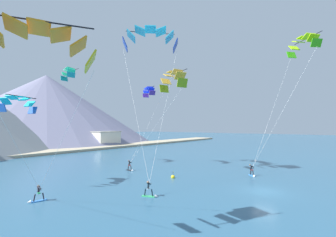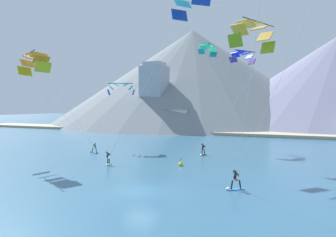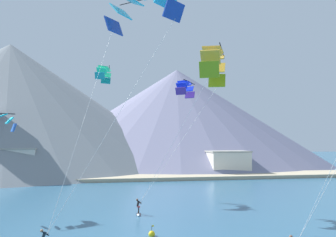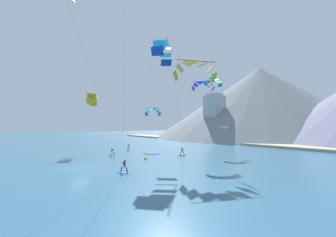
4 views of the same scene
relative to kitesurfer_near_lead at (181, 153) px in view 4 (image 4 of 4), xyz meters
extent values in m
plane|color=#2D5B7A|center=(1.36, -20.88, -0.57)|extent=(400.00, 400.00, 0.00)
cube|color=black|center=(0.05, 0.19, -0.54)|extent=(0.62, 1.48, 0.07)
cylinder|color=black|center=(0.09, 0.59, -0.12)|extent=(0.16, 0.27, 0.77)
cylinder|color=black|center=(0.00, -0.20, -0.12)|extent=(0.16, 0.27, 0.77)
cube|color=red|center=(0.05, 0.19, 0.30)|extent=(0.35, 0.28, 0.12)
cylinder|color=black|center=(-0.02, 0.20, 0.64)|extent=(0.39, 0.27, 0.65)
cylinder|color=black|center=(0.10, 0.31, 0.83)|extent=(0.56, 0.15, 0.42)
cylinder|color=black|center=(0.07, 0.06, 0.83)|extent=(0.56, 0.15, 0.42)
cylinder|color=black|center=(0.26, 0.17, 0.80)|extent=(0.10, 0.52, 0.03)
sphere|color=brown|center=(-0.11, 0.21, 1.06)|extent=(0.23, 0.23, 0.23)
cone|color=white|center=(-0.06, -0.67, -0.47)|extent=(0.39, 0.34, 0.36)
cube|color=#337FDB|center=(-15.94, -4.25, -0.54)|extent=(1.49, 0.64, 0.07)
cylinder|color=#231E28|center=(-15.55, -4.30, -0.17)|extent=(0.24, 0.14, 0.68)
cylinder|color=#231E28|center=(-16.33, -4.19, -0.17)|extent=(0.24, 0.14, 0.68)
cube|color=#33B266|center=(-15.94, -4.25, 0.21)|extent=(0.26, 0.31, 0.12)
cylinder|color=#231E28|center=(-15.92, -4.14, 0.52)|extent=(0.26, 0.45, 0.58)
cylinder|color=#231E28|center=(-15.83, -4.25, 0.69)|extent=(0.15, 0.50, 0.38)
cylinder|color=#231E28|center=(-16.05, -4.22, 0.69)|extent=(0.15, 0.50, 0.38)
cylinder|color=black|center=(-15.96, -4.42, 0.66)|extent=(0.52, 0.11, 0.03)
sphere|color=#9E7051|center=(-15.90, -3.97, 0.86)|extent=(0.21, 0.21, 0.21)
cone|color=white|center=(-16.80, -4.12, -0.47)|extent=(0.35, 0.40, 0.36)
cube|color=#337FDB|center=(8.65, -17.20, -0.54)|extent=(1.37, 1.28, 0.07)
cylinder|color=black|center=(8.95, -16.94, -0.13)|extent=(0.27, 0.26, 0.76)
cylinder|color=black|center=(8.36, -17.47, -0.13)|extent=(0.27, 0.26, 0.76)
cube|color=red|center=(8.65, -17.20, 0.29)|extent=(0.39, 0.40, 0.12)
cylinder|color=black|center=(8.58, -17.12, 0.64)|extent=(0.48, 0.49, 0.65)
cylinder|color=black|center=(8.73, -17.11, 0.82)|extent=(0.43, 0.47, 0.42)
cylinder|color=black|center=(8.55, -17.27, 0.82)|extent=(0.43, 0.47, 0.42)
cylinder|color=black|center=(8.76, -17.33, 0.79)|extent=(0.41, 0.37, 0.03)
sphere|color=brown|center=(8.46, -16.99, 1.02)|extent=(0.23, 0.23, 0.23)
cone|color=white|center=(8.00, -17.78, -0.47)|extent=(0.46, 0.47, 0.36)
cube|color=#33B266|center=(-8.17, -11.81, -0.54)|extent=(0.95, 1.50, 0.07)
cylinder|color=#14232D|center=(-8.32, -11.44, -0.14)|extent=(0.21, 0.27, 0.74)
cylinder|color=#14232D|center=(-8.02, -12.17, -0.14)|extent=(0.21, 0.27, 0.74)
cube|color=white|center=(-8.17, -11.81, 0.27)|extent=(0.38, 0.34, 0.12)
cylinder|color=#14232D|center=(-8.26, -11.84, 0.60)|extent=(0.46, 0.36, 0.63)
cylinder|color=#14232D|center=(-8.21, -11.69, 0.78)|extent=(0.52, 0.28, 0.41)
cylinder|color=#14232D|center=(-8.12, -11.91, 0.78)|extent=(0.52, 0.28, 0.41)
cylinder|color=black|center=(-8.00, -11.74, 0.75)|extent=(0.22, 0.49, 0.03)
sphere|color=#9E7051|center=(-8.38, -11.89, 0.99)|extent=(0.23, 0.23, 0.23)
cone|color=white|center=(-7.85, -12.61, -0.47)|extent=(0.45, 0.41, 0.36)
cube|color=#769914|center=(8.96, -0.02, 14.33)|extent=(2.00, 1.29, 1.58)
cube|color=gold|center=(8.68, -0.72, 15.67)|extent=(2.23, 1.81, 1.31)
cube|color=gold|center=(8.19, -1.86, 16.58)|extent=(2.38, 2.15, 0.81)
cube|color=gold|center=(7.58, -3.23, 16.91)|extent=(2.41, 2.25, 0.17)
cube|color=gold|center=(6.94, -4.60, 16.58)|extent=(2.36, 2.19, 0.81)
cube|color=gold|center=(6.41, -5.72, 15.67)|extent=(2.21, 1.87, 1.31)
cube|color=#769914|center=(6.06, -6.39, 14.33)|extent=(1.97, 1.37, 1.58)
cylinder|color=black|center=(8.36, -3.59, 16.89)|extent=(2.79, 6.42, 0.10)
cylinder|color=silver|center=(4.63, 0.14, 7.18)|extent=(8.77, 0.07, 12.78)
cylinder|color=silver|center=(3.12, -3.18, 7.18)|extent=(5.76, 6.72, 12.79)
cube|color=gold|center=(-16.53, -13.81, 11.50)|extent=(1.65, 1.97, 1.38)
cube|color=orange|center=(-17.23, -13.36, 12.51)|extent=(1.92, 2.13, 1.18)
cube|color=orange|center=(-18.23, -12.83, 13.18)|extent=(2.04, 2.25, 0.83)
cube|color=orange|center=(-19.41, -12.29, 13.41)|extent=(2.01, 2.30, 0.37)
cube|color=orange|center=(-20.61, -11.81, 13.18)|extent=(1.89, 2.29, 0.83)
cube|color=orange|center=(-21.68, -11.44, 12.51)|extent=(1.62, 2.24, 1.18)
cube|color=gold|center=(-22.49, -11.24, 11.50)|extent=(1.25, 2.12, 1.38)
cylinder|color=black|center=(-19.75, -13.07, 13.53)|extent=(5.76, 3.52, 0.10)
cylinder|color=silver|center=(-16.14, -9.20, 5.78)|extent=(0.39, 9.61, 10.26)
cylinder|color=silver|center=(-19.36, -7.81, 5.78)|extent=(6.83, 6.84, 10.26)
cylinder|color=silver|center=(12.74, -19.33, 9.55)|extent=(8.00, 4.05, 17.53)
cylinder|color=silver|center=(10.63, -21.37, 9.55)|extent=(3.78, 8.13, 17.53)
cube|color=#16379A|center=(-2.89, -1.85, 19.42)|extent=(2.10, 2.25, 1.72)
cube|color=#2FC2DF|center=(-2.18, -2.44, 20.79)|extent=(2.49, 2.62, 1.46)
cube|color=#2FC2DF|center=(-1.20, -3.41, 21.71)|extent=(2.76, 2.81, 0.97)
cube|color=#2FC2DF|center=(-0.10, -4.59, 22.03)|extent=(2.88, 2.83, 0.34)
cube|color=#2FC2DF|center=(0.96, -5.82, 21.71)|extent=(2.86, 2.70, 0.97)
cube|color=#2FC2DF|center=(1.80, -6.90, 20.79)|extent=(2.68, 2.40, 1.46)
cube|color=#16379A|center=(2.31, -7.67, 19.42)|extent=(2.36, 1.96, 1.72)
cylinder|color=black|center=(0.67, -3.90, 21.93)|extent=(5.85, 5.41, 0.10)
cylinder|color=silver|center=(-5.56, -6.73, 9.69)|extent=(4.93, 10.04, 17.89)
cylinder|color=silver|center=(-2.80, -9.82, 9.69)|extent=(10.45, 3.87, 17.89)
cube|color=teal|center=(-3.21, 16.18, 16.45)|extent=(1.49, 0.51, 1.07)
cube|color=#28DF9B|center=(-3.17, 15.64, 17.24)|extent=(1.55, 0.87, 0.98)
cube|color=#28DF9B|center=(-3.23, 14.85, 17.78)|extent=(1.59, 1.14, 0.74)
cube|color=#28DF9B|center=(-3.39, 13.92, 17.96)|extent=(1.59, 1.27, 0.38)
cube|color=#28DF9B|center=(-3.62, 13.01, 17.78)|extent=(1.56, 1.33, 0.74)
cube|color=#28DF9B|center=(-3.89, 12.26, 17.24)|extent=(1.51, 1.23, 0.98)
cube|color=teal|center=(-4.14, 11.78, 16.45)|extent=(1.43, 0.98, 1.07)
cylinder|color=black|center=(-2.78, 13.79, 17.85)|extent=(0.21, 4.51, 0.10)
cube|color=#4B298F|center=(6.44, 2.65, 12.92)|extent=(1.23, 1.02, 0.84)
cube|color=#1229ED|center=(6.17, 2.24, 13.57)|extent=(1.34, 1.21, 0.71)
cube|color=#1229ED|center=(5.82, 1.66, 14.00)|extent=(1.42, 1.31, 0.48)
cube|color=#1229ED|center=(5.43, 0.96, 14.15)|extent=(1.43, 1.30, 0.18)
cube|color=#1229ED|center=(5.05, 0.26, 14.00)|extent=(1.43, 1.27, 0.48)
cube|color=#1229ED|center=(4.74, -0.35, 13.57)|extent=(1.37, 1.14, 0.71)
cube|color=#4B298F|center=(4.54, -0.79, 12.92)|extent=(1.27, 0.93, 0.84)
cylinder|color=black|center=(5.89, 0.71, 14.18)|extent=(2.20, 3.44, 0.10)
cube|color=blue|center=(-13.65, 3.75, 8.91)|extent=(0.87, 1.24, 0.94)
cube|color=#0BC7DA|center=(-14.08, 3.56, 9.70)|extent=(1.15, 1.37, 0.79)
cube|color=#0BC7DA|center=(-14.76, 3.25, 10.23)|extent=(1.32, 1.45, 0.50)
cube|color=#0BC7DA|center=(-15.58, 2.88, 10.42)|extent=(1.35, 1.46, 0.13)
cube|color=#0BC7DA|center=(-16.40, 2.52, 10.23)|extent=(1.32, 1.45, 0.50)
cube|color=#0BC7DA|center=(-17.09, 2.22, 9.70)|extent=(1.14, 1.37, 0.79)
cube|color=blue|center=(-17.52, 2.04, 8.91)|extent=(0.86, 1.25, 0.94)
cylinder|color=black|center=(-15.37, 2.40, 10.42)|extent=(3.89, 1.83, 0.10)
sphere|color=yellow|center=(0.15, -8.79, -0.42)|extent=(0.56, 0.56, 0.56)
cylinder|color=black|center=(0.15, -8.79, 0.08)|extent=(0.04, 0.04, 0.44)
cube|color=yellow|center=(0.24, -8.79, 0.26)|extent=(0.18, 0.01, 0.12)
cube|color=tan|center=(1.36, 36.21, -0.22)|extent=(180.00, 10.00, 0.70)
cube|color=silver|center=(-19.63, 38.45, 2.49)|extent=(7.05, 6.35, 6.13)
cube|color=#99958B|center=(-19.63, 38.45, 5.71)|extent=(7.33, 6.60, 0.30)
cube|color=#A89E8E|center=(-27.17, 37.68, 1.96)|extent=(5.69, 4.01, 5.07)
cube|color=slate|center=(-27.17, 37.68, 4.64)|extent=(5.91, 4.17, 0.30)
cube|color=#A8ADB7|center=(-29.44, 43.45, 8.91)|extent=(7.00, 7.00, 18.96)
cube|color=silver|center=(-29.44, 43.45, 18.99)|extent=(5.60, 5.60, 1.20)
cone|color=gray|center=(-30.93, 81.36, 18.27)|extent=(112.29, 112.29, 37.69)
camera|label=1|loc=(-25.72, -28.15, 6.86)|focal=24.00mm
camera|label=2|loc=(14.73, -45.08, 6.72)|focal=35.00mm
camera|label=3|loc=(-4.61, -40.65, 7.65)|focal=40.00mm
camera|label=4|loc=(36.18, -30.40, 5.75)|focal=24.00mm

